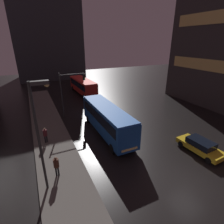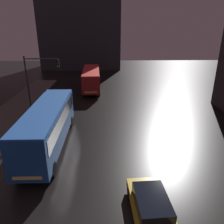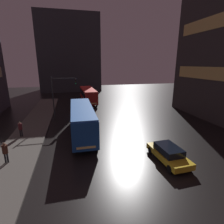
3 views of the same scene
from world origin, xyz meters
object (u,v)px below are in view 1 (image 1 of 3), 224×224
at_px(street_lamp_sidewalk, 40,124).
at_px(traffic_light_main, 70,87).
at_px(bus_near, 107,118).
at_px(car_taxi, 200,146).
at_px(pedestrian_near, 56,164).
at_px(pedestrian_mid, 45,134).
at_px(bus_far, 83,85).

bearing_deg(street_lamp_sidewalk, traffic_light_main, 70.00).
bearing_deg(bus_near, street_lamp_sidewalk, 39.07).
height_order(car_taxi, pedestrian_near, pedestrian_near).
distance_m(pedestrian_mid, traffic_light_main, 8.54).
relative_size(bus_far, traffic_light_main, 1.61).
height_order(pedestrian_near, pedestrian_mid, pedestrian_near).
bearing_deg(bus_far, pedestrian_near, 65.82).
distance_m(car_taxi, pedestrian_near, 13.94).
bearing_deg(street_lamp_sidewalk, car_taxi, -6.33).
bearing_deg(traffic_light_main, street_lamp_sidewalk, -110.00).
xyz_separation_m(pedestrian_near, street_lamp_sidewalk, (-0.70, -0.99, 4.26)).
height_order(bus_near, pedestrian_near, bus_near).
xyz_separation_m(bus_near, pedestrian_mid, (-7.01, 0.80, -0.91)).
bearing_deg(pedestrian_near, bus_far, 152.36).
bearing_deg(pedestrian_mid, bus_near, -129.62).
distance_m(bus_near, street_lamp_sidewalk, 10.15).
bearing_deg(bus_near, car_taxi, 132.67).
bearing_deg(bus_far, traffic_light_main, 62.36).
bearing_deg(street_lamp_sidewalk, pedestrian_mid, 86.32).
xyz_separation_m(pedestrian_mid, traffic_light_main, (4.43, 6.56, 3.20)).
bearing_deg(car_taxi, traffic_light_main, -60.59).
xyz_separation_m(bus_far, street_lamp_sidewalk, (-9.86, -23.98, 3.62)).
distance_m(bus_near, pedestrian_mid, 7.11).
xyz_separation_m(pedestrian_near, pedestrian_mid, (-0.27, 5.81, -0.06)).
height_order(bus_near, pedestrian_mid, bus_near).
distance_m(bus_far, car_taxi, 26.01).
xyz_separation_m(car_taxi, pedestrian_near, (-13.69, 2.59, 0.55)).
bearing_deg(bus_near, traffic_light_main, -70.52).
bearing_deg(street_lamp_sidewalk, pedestrian_near, 54.67).
bearing_deg(bus_near, pedestrian_near, 36.81).
bearing_deg(pedestrian_mid, street_lamp_sidewalk, 143.26).
relative_size(bus_near, bus_far, 1.02).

